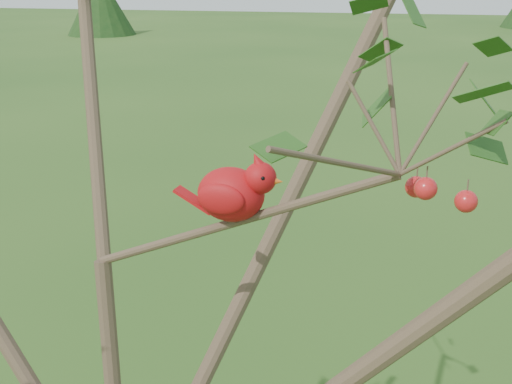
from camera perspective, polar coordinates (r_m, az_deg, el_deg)
crabapple_tree at (r=1.20m, az=-13.47°, el=-1.41°), size 2.35×2.05×2.95m
cardinal at (r=1.21m, az=-1.92°, el=0.01°), size 0.22×0.12×0.15m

